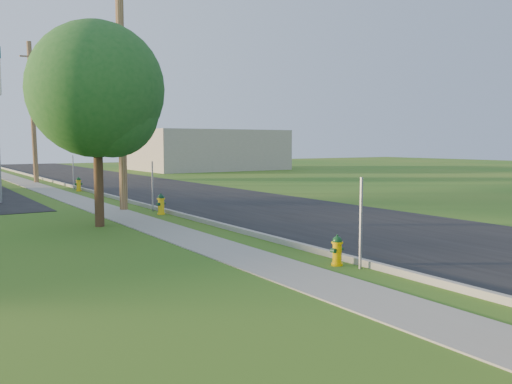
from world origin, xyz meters
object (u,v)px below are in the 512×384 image
Objects in this scene: utility_pole_mid at (121,87)px; utility_pole_far at (33,112)px; hydrant_mid at (161,204)px; hydrant_far at (79,184)px; hydrant_near at (337,250)px; tree_verge at (100,95)px.

utility_pole_far is (0.00, 18.00, -0.15)m from utility_pole_mid.
hydrant_mid is 11.85m from hydrant_far.
utility_pole_mid is at bearing 92.97° from hydrant_near.
hydrant_far is at bearing 85.56° from utility_pole_mid.
hydrant_mid is at bearing -70.59° from utility_pole_mid.
utility_pole_mid is at bearing 109.41° from hydrant_mid.
utility_pole_mid is 12.07× the size of hydrant_mid.
tree_verge is at bearing -117.81° from utility_pole_mid.
utility_pole_mid is 12.07× the size of hydrant_far.
utility_pole_mid is 10.79m from hydrant_far.
tree_verge is at bearing -95.30° from utility_pole_far.
hydrant_far is at bearing 89.69° from hydrant_near.
tree_verge reaches higher than hydrant_near.
utility_pole_mid is 18.00m from utility_pole_far.
hydrant_near is at bearing -72.52° from tree_verge.
utility_pole_far is 20.59m from hydrant_mid.
tree_verge is 5.06m from hydrant_mid.
utility_pole_far is 13.67× the size of hydrant_near.
tree_verge reaches higher than hydrant_far.
hydrant_far is at bearing 78.43° from tree_verge.
hydrant_mid is (0.10, 10.19, 0.06)m from hydrant_near.
tree_verge is 9.69m from hydrant_near.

